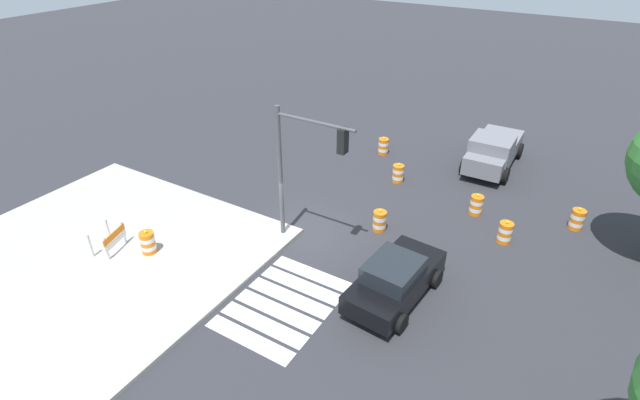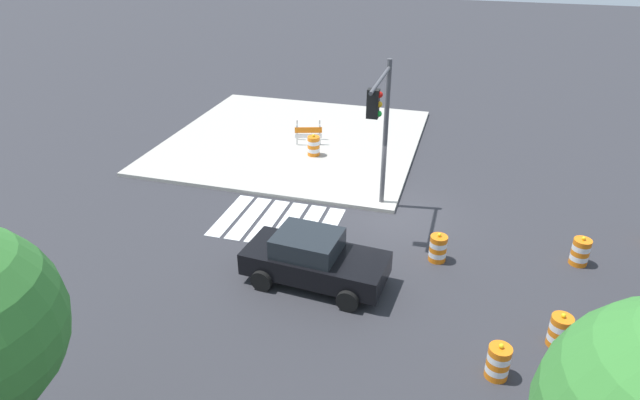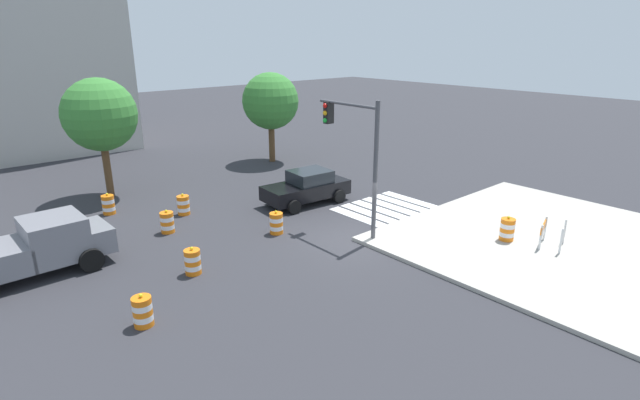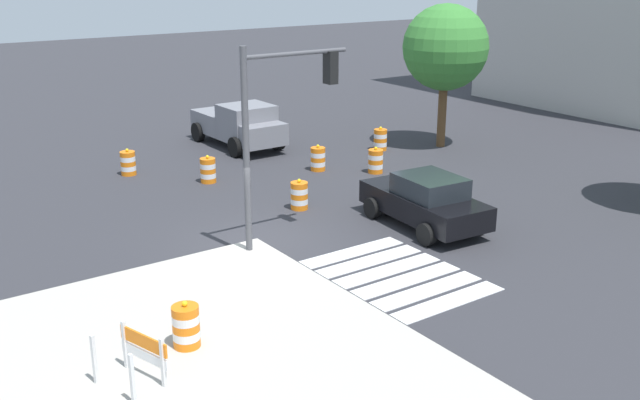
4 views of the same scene
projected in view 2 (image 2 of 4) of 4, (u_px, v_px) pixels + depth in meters
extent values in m
plane|color=#2D2D33|center=(394.00, 214.00, 20.53)|extent=(120.00, 120.00, 0.00)
cube|color=#ADA89E|center=(294.00, 140.00, 27.07)|extent=(12.00, 12.00, 0.15)
cube|color=silver|center=(327.00, 229.00, 19.52)|extent=(0.60, 3.20, 0.02)
cube|color=silver|center=(307.00, 226.00, 19.70)|extent=(0.60, 3.20, 0.02)
cube|color=silver|center=(287.00, 224.00, 19.88)|extent=(0.60, 3.20, 0.02)
cube|color=silver|center=(268.00, 221.00, 20.07)|extent=(0.60, 3.20, 0.02)
cube|color=silver|center=(249.00, 218.00, 20.25)|extent=(0.60, 3.20, 0.02)
cube|color=silver|center=(231.00, 215.00, 20.44)|extent=(0.60, 3.20, 0.02)
cube|color=black|center=(315.00, 263.00, 16.46)|extent=(4.44, 2.18, 0.70)
cube|color=#1E2328|center=(308.00, 243.00, 16.24)|extent=(2.02, 1.75, 0.60)
cylinder|color=black|center=(367.00, 265.00, 16.99)|extent=(0.68, 0.29, 0.66)
cylinder|color=black|center=(348.00, 301.00, 15.41)|extent=(0.68, 0.29, 0.66)
cylinder|color=black|center=(288.00, 248.00, 17.84)|extent=(0.68, 0.29, 0.66)
cylinder|color=black|center=(262.00, 280.00, 16.26)|extent=(0.68, 0.29, 0.66)
cylinder|color=orange|center=(578.00, 261.00, 17.59)|extent=(0.56, 0.56, 0.18)
cylinder|color=white|center=(579.00, 257.00, 17.50)|extent=(0.56, 0.56, 0.18)
cylinder|color=orange|center=(580.00, 252.00, 17.42)|extent=(0.56, 0.56, 0.18)
cylinder|color=white|center=(582.00, 247.00, 17.34)|extent=(0.56, 0.56, 0.18)
cylinder|color=orange|center=(583.00, 242.00, 17.25)|extent=(0.56, 0.56, 0.18)
sphere|color=yellow|center=(584.00, 238.00, 17.18)|extent=(0.12, 0.12, 0.12)
cylinder|color=orange|center=(437.00, 258.00, 17.77)|extent=(0.56, 0.56, 0.18)
cylinder|color=white|center=(437.00, 253.00, 17.69)|extent=(0.56, 0.56, 0.18)
cylinder|color=orange|center=(438.00, 248.00, 17.60)|extent=(0.56, 0.56, 0.18)
cylinder|color=white|center=(438.00, 244.00, 17.52)|extent=(0.56, 0.56, 0.18)
cylinder|color=orange|center=(439.00, 239.00, 17.43)|extent=(0.56, 0.56, 0.18)
sphere|color=yellow|center=(440.00, 235.00, 17.37)|extent=(0.12, 0.12, 0.12)
cylinder|color=orange|center=(496.00, 373.00, 13.30)|extent=(0.56, 0.56, 0.18)
cylinder|color=white|center=(497.00, 368.00, 13.22)|extent=(0.56, 0.56, 0.18)
cylinder|color=orange|center=(498.00, 362.00, 13.14)|extent=(0.56, 0.56, 0.18)
cylinder|color=white|center=(499.00, 356.00, 13.05)|extent=(0.56, 0.56, 0.18)
cylinder|color=orange|center=(500.00, 351.00, 12.97)|extent=(0.56, 0.56, 0.18)
sphere|color=yellow|center=(501.00, 346.00, 12.90)|extent=(0.12, 0.12, 0.12)
cylinder|color=orange|center=(557.00, 342.00, 14.28)|extent=(0.56, 0.56, 0.18)
cylinder|color=white|center=(558.00, 336.00, 14.20)|extent=(0.56, 0.56, 0.18)
cylinder|color=orange|center=(560.00, 331.00, 14.11)|extent=(0.56, 0.56, 0.18)
cylinder|color=white|center=(561.00, 326.00, 14.03)|extent=(0.56, 0.56, 0.18)
cylinder|color=orange|center=(563.00, 320.00, 13.95)|extent=(0.56, 0.56, 0.18)
sphere|color=yellow|center=(564.00, 316.00, 13.88)|extent=(0.12, 0.12, 0.12)
cylinder|color=orange|center=(314.00, 153.00, 25.14)|extent=(0.56, 0.56, 0.18)
cylinder|color=white|center=(314.00, 150.00, 25.06)|extent=(0.56, 0.56, 0.18)
cylinder|color=orange|center=(314.00, 146.00, 24.98)|extent=(0.56, 0.56, 0.18)
cylinder|color=white|center=(314.00, 142.00, 24.89)|extent=(0.56, 0.56, 0.18)
cylinder|color=orange|center=(314.00, 139.00, 24.81)|extent=(0.56, 0.56, 0.18)
sphere|color=yellow|center=(314.00, 135.00, 24.74)|extent=(0.12, 0.12, 0.12)
cube|color=silver|center=(320.00, 135.00, 26.09)|extent=(0.09, 0.09, 1.00)
cube|color=silver|center=(320.00, 130.00, 26.71)|extent=(0.09, 0.09, 1.00)
cube|color=silver|center=(297.00, 135.00, 26.08)|extent=(0.09, 0.09, 1.00)
cube|color=silver|center=(297.00, 130.00, 26.69)|extent=(0.09, 0.09, 1.00)
cube|color=orange|center=(308.00, 130.00, 25.95)|extent=(1.25, 0.42, 0.28)
cube|color=white|center=(308.00, 136.00, 26.09)|extent=(1.25, 0.42, 0.20)
cylinder|color=#4C4C51|center=(385.00, 135.00, 19.84)|extent=(0.18, 0.18, 5.50)
cylinder|color=#4C4C51|center=(381.00, 80.00, 17.34)|extent=(0.13, 3.20, 0.12)
cube|color=black|center=(373.00, 104.00, 16.59)|extent=(0.36, 0.28, 0.90)
sphere|color=red|center=(380.00, 95.00, 16.41)|extent=(0.20, 0.20, 0.20)
sphere|color=#F2A514|center=(379.00, 104.00, 16.55)|extent=(0.20, 0.20, 0.20)
sphere|color=green|center=(379.00, 114.00, 16.69)|extent=(0.20, 0.20, 0.20)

